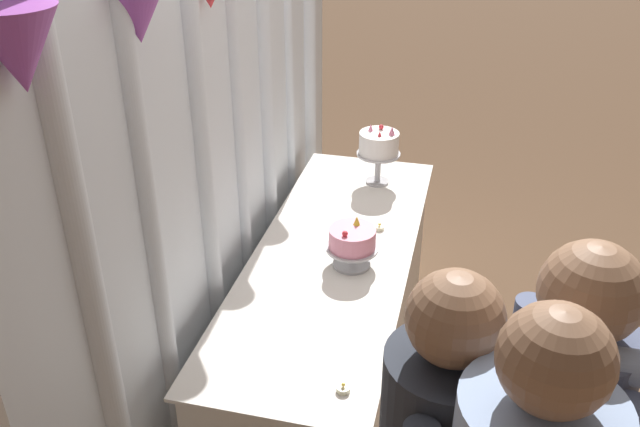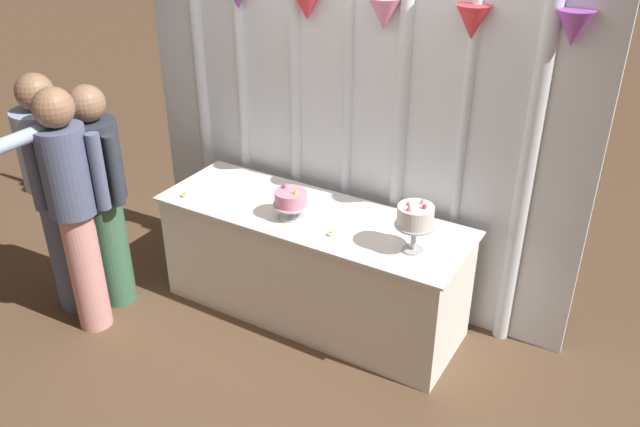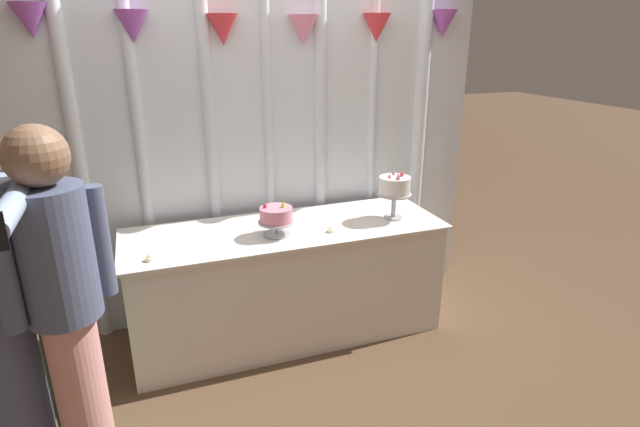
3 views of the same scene
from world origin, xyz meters
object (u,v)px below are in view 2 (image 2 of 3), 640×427
object	(u,v)px
cake_display_nearleft	(291,200)
tealight_near_left	(331,234)
cake_table	(312,265)
tealight_far_left	(185,195)
guest_man_dark_suit	(102,189)
guest_man_pink_jacket	(73,201)
cake_display_nearright	(415,218)
guest_girl_blue_dress	(54,188)

from	to	relation	value
cake_display_nearleft	tealight_near_left	bearing A→B (deg)	-12.03
cake_table	tealight_far_left	xyz separation A→B (m)	(-0.85, -0.22, 0.40)
tealight_near_left	guest_man_dark_suit	xyz separation A→B (m)	(-1.50, -0.39, 0.08)
guest_man_dark_suit	guest_man_pink_jacket	distance (m)	0.30
tealight_far_left	tealight_near_left	xyz separation A→B (m)	(1.09, 0.06, -0.00)
cake_table	guest_man_pink_jacket	size ratio (longest dim) A/B	1.25
tealight_near_left	guest_man_dark_suit	bearing A→B (deg)	-165.41
cake_table	tealight_near_left	xyz separation A→B (m)	(0.24, -0.17, 0.40)
cake_display_nearright	tealight_far_left	bearing A→B (deg)	-174.68
guest_girl_blue_dress	cake_display_nearleft	bearing A→B (deg)	25.59
cake_table	guest_man_pink_jacket	xyz separation A→B (m)	(-1.19, -0.84, 0.54)
cake_display_nearleft	cake_display_nearright	distance (m)	0.83
cake_table	cake_display_nearleft	size ratio (longest dim) A/B	8.98
guest_man_dark_suit	cake_display_nearright	bearing A→B (deg)	13.62
tealight_far_left	cake_display_nearleft	bearing A→B (deg)	9.39
tealight_far_left	tealight_near_left	world-z (taller)	same
tealight_far_left	guest_man_pink_jacket	xyz separation A→B (m)	(-0.34, -0.62, 0.14)
cake_table	cake_display_nearright	xyz separation A→B (m)	(0.73, -0.08, 0.60)
cake_display_nearright	guest_man_dark_suit	xyz separation A→B (m)	(-1.99, -0.48, -0.12)
cake_display_nearright	guest_girl_blue_dress	xyz separation A→B (m)	(-2.19, -0.68, -0.08)
cake_table	tealight_near_left	size ratio (longest dim) A/B	45.47
cake_display_nearleft	guest_man_dark_suit	world-z (taller)	guest_man_dark_suit
tealight_far_left	tealight_near_left	distance (m)	1.09
guest_man_dark_suit	guest_man_pink_jacket	size ratio (longest dim) A/B	0.95
cake_table	guest_man_dark_suit	bearing A→B (deg)	-156.04
cake_table	tealight_far_left	world-z (taller)	tealight_far_left
cake_display_nearright	guest_girl_blue_dress	distance (m)	2.29
guest_man_pink_jacket	guest_man_dark_suit	bearing A→B (deg)	103.50
cake_display_nearright	guest_man_dark_suit	bearing A→B (deg)	-166.38
cake_display_nearleft	guest_girl_blue_dress	distance (m)	1.52
cake_table	guest_girl_blue_dress	distance (m)	1.73
tealight_far_left	tealight_near_left	size ratio (longest dim) A/B	1.04
guest_man_dark_suit	tealight_near_left	bearing A→B (deg)	14.59
cake_display_nearright	tealight_far_left	xyz separation A→B (m)	(-1.58, -0.15, -0.21)
guest_man_dark_suit	tealight_far_left	bearing A→B (deg)	39.39
cake_display_nearright	guest_man_pink_jacket	xyz separation A→B (m)	(-1.92, -0.77, -0.06)
cake_display_nearright	cake_display_nearleft	bearing A→B (deg)	-178.51
cake_display_nearleft	cake_display_nearright	xyz separation A→B (m)	(0.82, 0.02, 0.10)
tealight_far_left	guest_man_pink_jacket	distance (m)	0.72
cake_table	guest_man_pink_jacket	world-z (taller)	guest_man_pink_jacket
tealight_near_left	guest_man_pink_jacket	size ratio (longest dim) A/B	0.03
guest_man_dark_suit	guest_girl_blue_dress	world-z (taller)	guest_girl_blue_dress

